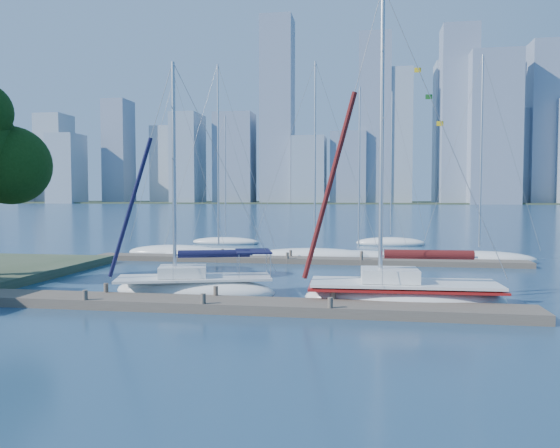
# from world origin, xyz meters

# --- Properties ---
(ground) EXTENTS (700.00, 700.00, 0.00)m
(ground) POSITION_xyz_m (0.00, 0.00, 0.00)
(ground) COLOR navy
(ground) RESTS_ON ground
(near_dock) EXTENTS (26.00, 2.00, 0.40)m
(near_dock) POSITION_xyz_m (0.00, 0.00, 0.20)
(near_dock) COLOR brown
(near_dock) RESTS_ON ground
(far_dock) EXTENTS (30.00, 1.80, 0.36)m
(far_dock) POSITION_xyz_m (2.00, 16.00, 0.18)
(far_dock) COLOR brown
(far_dock) RESTS_ON ground
(far_shore) EXTENTS (800.00, 100.00, 1.50)m
(far_shore) POSITION_xyz_m (0.00, 320.00, 0.00)
(far_shore) COLOR #38472D
(far_shore) RESTS_ON ground
(sailboat_navy) EXTENTS (8.01, 4.50, 11.26)m
(sailboat_navy) POSITION_xyz_m (-1.55, 2.76, 0.90)
(sailboat_navy) COLOR white
(sailboat_navy) RESTS_ON ground
(sailboat_maroon) EXTENTS (8.57, 3.12, 13.95)m
(sailboat_maroon) POSITION_xyz_m (7.90, 2.09, 1.09)
(sailboat_maroon) COLOR white
(sailboat_maroon) RESTS_ON ground
(bg_boat_0) EXTENTS (7.74, 2.47, 14.10)m
(bg_boat_0) POSITION_xyz_m (-8.37, 19.11, 0.29)
(bg_boat_0) COLOR white
(bg_boat_0) RESTS_ON ground
(bg_boat_1) EXTENTS (8.45, 2.41, 14.58)m
(bg_boat_1) POSITION_xyz_m (-4.49, 17.54, 0.27)
(bg_boat_1) COLOR white
(bg_boat_1) RESTS_ON ground
(bg_boat_2) EXTENTS (9.32, 3.51, 14.71)m
(bg_boat_2) POSITION_xyz_m (2.58, 18.28, 0.28)
(bg_boat_2) COLOR white
(bg_boat_2) RESTS_ON ground
(bg_boat_3) EXTENTS (7.58, 4.53, 12.78)m
(bg_boat_3) POSITION_xyz_m (5.77, 18.65, 0.24)
(bg_boat_3) COLOR white
(bg_boat_3) RESTS_ON ground
(bg_boat_4) EXTENTS (8.07, 4.12, 14.67)m
(bg_boat_4) POSITION_xyz_m (14.10, 18.11, 0.29)
(bg_boat_4) COLOR white
(bg_boat_4) RESTS_ON ground
(bg_boat_6) EXTENTS (6.66, 2.24, 12.58)m
(bg_boat_6) POSITION_xyz_m (-7.11, 29.49, 0.24)
(bg_boat_6) COLOR white
(bg_boat_6) RESTS_ON ground
(bg_boat_7) EXTENTS (6.79, 4.09, 14.65)m
(bg_boat_7) POSITION_xyz_m (8.56, 30.54, 0.29)
(bg_boat_7) COLOR white
(bg_boat_7) RESTS_ON ground
(skyline) EXTENTS (502.45, 51.31, 105.80)m
(skyline) POSITION_xyz_m (23.31, 290.31, 34.18)
(skyline) COLOR #7E91A3
(skyline) RESTS_ON ground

